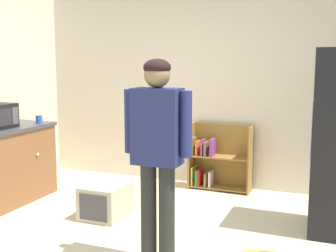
{
  "coord_description": "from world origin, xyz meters",
  "views": [
    {
      "loc": [
        1.45,
        -3.26,
        1.66
      ],
      "look_at": [
        -0.12,
        0.67,
        1.03
      ],
      "focal_mm": 46.78,
      "sensor_mm": 36.0,
      "label": 1
    }
  ],
  "objects_px": {
    "pet_carrier": "(106,200)",
    "blue_cup": "(39,119)",
    "standing_person": "(157,144)",
    "bookshelf": "(216,161)"
  },
  "relations": [
    {
      "from": "standing_person",
      "to": "blue_cup",
      "type": "distance_m",
      "value": 2.45
    },
    {
      "from": "standing_person",
      "to": "bookshelf",
      "type": "bearing_deg",
      "value": 93.48
    },
    {
      "from": "blue_cup",
      "to": "standing_person",
      "type": "bearing_deg",
      "value": -30.3
    },
    {
      "from": "blue_cup",
      "to": "bookshelf",
      "type": "bearing_deg",
      "value": 27.71
    },
    {
      "from": "standing_person",
      "to": "blue_cup",
      "type": "xyz_separation_m",
      "value": [
        -2.12,
        1.24,
        -0.06
      ]
    },
    {
      "from": "bookshelf",
      "to": "blue_cup",
      "type": "xyz_separation_m",
      "value": [
        -1.98,
        -1.04,
        0.58
      ]
    },
    {
      "from": "pet_carrier",
      "to": "blue_cup",
      "type": "distance_m",
      "value": 1.45
    },
    {
      "from": "bookshelf",
      "to": "pet_carrier",
      "type": "xyz_separation_m",
      "value": [
        -0.82,
        -1.44,
        -0.19
      ]
    },
    {
      "from": "standing_person",
      "to": "blue_cup",
      "type": "height_order",
      "value": "standing_person"
    },
    {
      "from": "pet_carrier",
      "to": "blue_cup",
      "type": "height_order",
      "value": "blue_cup"
    }
  ]
}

